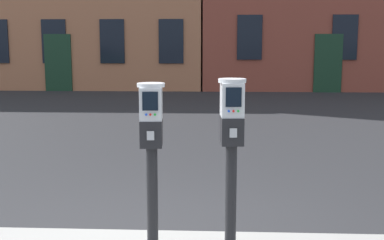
# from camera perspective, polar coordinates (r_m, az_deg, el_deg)

# --- Properties ---
(parking_meter_near_kerb) EXTENTS (0.23, 0.26, 1.40)m
(parking_meter_near_kerb) POSITION_cam_1_polar(r_m,az_deg,el_deg) (3.99, -4.58, -2.05)
(parking_meter_near_kerb) COLOR black
(parking_meter_near_kerb) RESTS_ON sidewalk_slab
(parking_meter_twin_adjacent) EXTENTS (0.23, 0.26, 1.44)m
(parking_meter_twin_adjacent) POSITION_cam_1_polar(r_m,az_deg,el_deg) (3.95, 4.48, -1.79)
(parking_meter_twin_adjacent) COLOR black
(parking_meter_twin_adjacent) RESTS_ON sidewalk_slab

